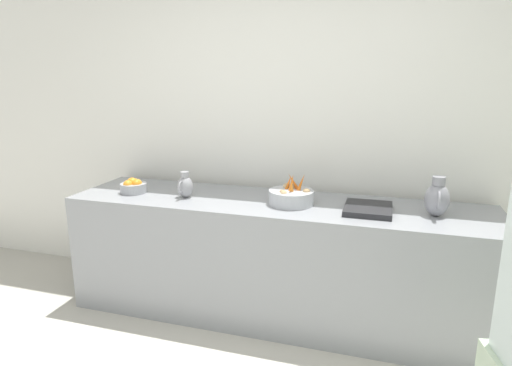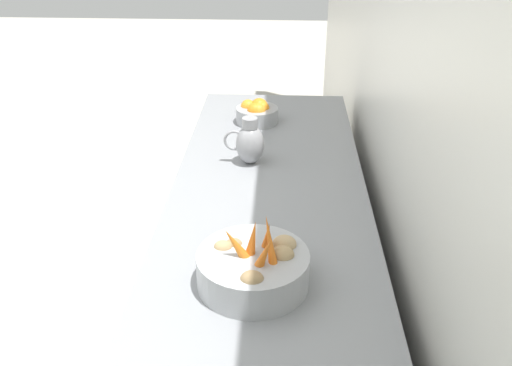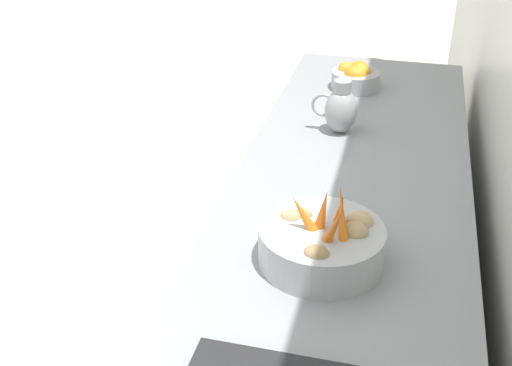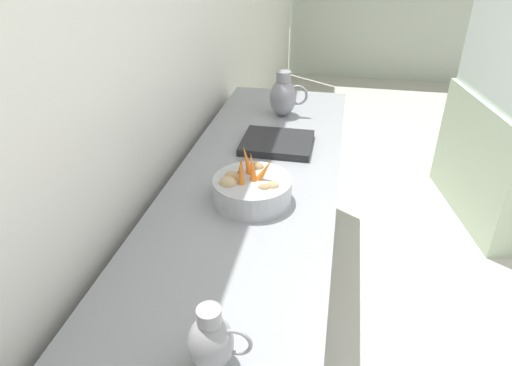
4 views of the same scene
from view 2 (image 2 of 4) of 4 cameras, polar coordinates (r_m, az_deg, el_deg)
The scene contains 4 objects.
prep_counter at distance 1.95m, azimuth 0.76°, elevation -18.25°, with size 0.71×2.96×0.87m, color gray.
vegetable_colander at distance 1.54m, azimuth -0.22°, elevation -8.62°, with size 0.31×0.31×0.21m.
orange_bowl at distance 2.60m, azimuth 0.09°, elevation 7.24°, with size 0.20×0.20×0.11m.
metal_pitcher_short at distance 2.19m, azimuth -0.67°, elevation 4.14°, with size 0.16×0.11×0.19m.
Camera 2 is at (-1.53, 1.27, 1.84)m, focal length 39.11 mm.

